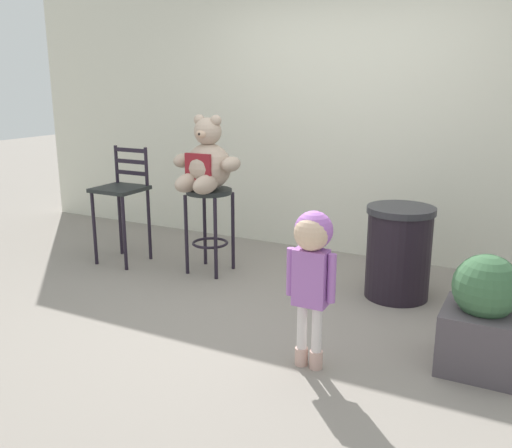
% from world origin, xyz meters
% --- Properties ---
extents(ground_plane, '(24.00, 24.00, 0.00)m').
position_xyz_m(ground_plane, '(0.00, 0.00, 0.00)').
color(ground_plane, gray).
extents(building_wall, '(7.58, 0.30, 3.03)m').
position_xyz_m(building_wall, '(0.00, 1.88, 1.51)').
color(building_wall, beige).
rests_on(building_wall, ground_plane).
extents(bar_stool_with_teddy, '(0.40, 0.40, 0.75)m').
position_xyz_m(bar_stool_with_teddy, '(-0.85, 0.65, 0.54)').
color(bar_stool_with_teddy, black).
rests_on(bar_stool_with_teddy, ground_plane).
extents(teddy_bear, '(0.62, 0.55, 0.64)m').
position_xyz_m(teddy_bear, '(-0.85, 0.61, 0.98)').
color(teddy_bear, tan).
rests_on(teddy_bear, bar_stool_with_teddy).
extents(child_walking, '(0.30, 0.24, 0.95)m').
position_xyz_m(child_walking, '(0.58, -0.54, 0.69)').
color(child_walking, '#CDA295').
rests_on(child_walking, ground_plane).
extents(trash_bin, '(0.52, 0.52, 0.73)m').
position_xyz_m(trash_bin, '(0.77, 0.81, 0.37)').
color(trash_bin, black).
rests_on(trash_bin, ground_plane).
extents(bar_chair_empty, '(0.42, 0.42, 1.07)m').
position_xyz_m(bar_chair_empty, '(-1.72, 0.53, 0.63)').
color(bar_chair_empty, black).
rests_on(bar_chair_empty, ground_plane).
extents(planter_with_shrub, '(0.45, 0.45, 0.71)m').
position_xyz_m(planter_with_shrub, '(1.48, -0.11, 0.33)').
color(planter_with_shrub, '#4F474D').
rests_on(planter_with_shrub, ground_plane).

